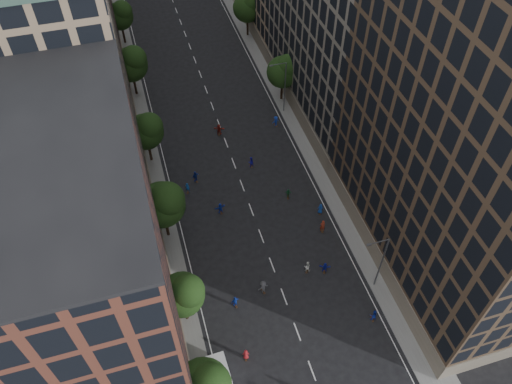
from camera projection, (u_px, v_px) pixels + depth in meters
ground at (227, 145)px, 74.07m from camera, size 240.00×240.00×0.00m
sidewalk_left at (139, 128)px, 76.51m from camera, size 4.00×105.00×0.15m
sidewalk_right at (287, 100)px, 81.03m from camera, size 4.00×105.00×0.15m
bldg_left_a at (82, 289)px, 40.85m from camera, size 14.00×22.00×30.00m
bldg_left_b at (63, 95)px, 54.57m from camera, size 14.00×26.00×34.00m
bldg_left_c at (63, 17)px, 71.40m from camera, size 14.00×20.00×28.00m
bldg_right_a at (472, 140)px, 48.30m from camera, size 14.00×30.00×36.00m
bldg_right_b at (350, 10)px, 67.82m from camera, size 14.00×28.00×33.00m
tree_left_1 at (184, 294)px, 51.25m from camera, size 4.80×4.80×8.21m
tree_left_2 at (163, 203)px, 58.25m from camera, size 5.60×5.60×9.45m
tree_left_3 at (147, 130)px, 67.54m from camera, size 5.00×5.00×8.58m
tree_left_4 at (131, 63)px, 77.47m from camera, size 5.40×5.40×9.08m
tree_left_5 at (120, 15)px, 87.94m from camera, size 4.80×4.80×8.33m
tree_right_a at (284, 70)px, 76.98m from camera, size 5.00×5.00×8.39m
tree_right_b at (248, 6)px, 89.41m from camera, size 5.20×5.20×8.83m
streetlamp_near at (380, 260)px, 54.39m from camera, size 2.64×0.22×9.06m
streetlamp_far at (284, 85)px, 75.32m from camera, size 2.64×0.22×9.06m
cargo_van at (220, 377)px, 49.88m from camera, size 2.19×4.43×2.32m
skater_2 at (373, 315)px, 54.81m from camera, size 0.91×0.77×1.67m
skater_4 at (235, 302)px, 55.90m from camera, size 1.06×0.65×1.68m
skater_5 at (325, 268)px, 58.98m from camera, size 1.45×0.94×1.50m
skater_6 at (246, 354)px, 51.91m from camera, size 0.84×0.65×1.52m
skater_7 at (322, 226)px, 62.84m from camera, size 0.74×0.53×1.91m
skater_8 at (307, 267)px, 58.96m from camera, size 1.00×0.90×1.68m
skater_9 at (263, 287)px, 56.99m from camera, size 1.36×0.95×1.92m
skater_10 at (288, 194)px, 66.69m from camera, size 0.96×0.65×1.52m
skater_11 at (220, 208)px, 64.94m from camera, size 1.54×0.76×1.60m
skater_12 at (320, 209)px, 64.90m from camera, size 0.90×0.76×1.57m
skater_13 at (187, 188)px, 67.32m from camera, size 0.68×0.56×1.62m
skater_14 at (251, 162)px, 70.55m from camera, size 0.88×0.74×1.63m
skater_15 at (276, 121)px, 76.33m from camera, size 1.21×0.87×1.69m
skater_16 at (196, 177)px, 68.55m from camera, size 1.14×0.82×1.79m
skater_17 at (219, 130)px, 74.97m from camera, size 1.75×1.12×1.81m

